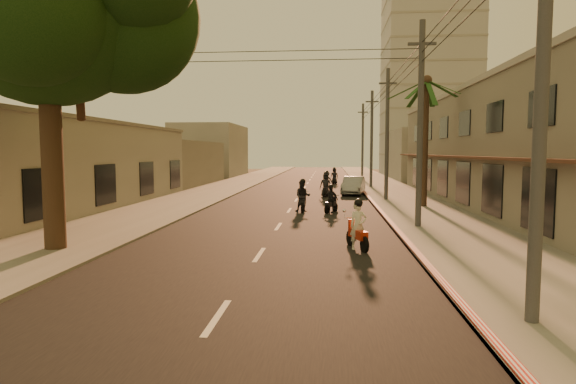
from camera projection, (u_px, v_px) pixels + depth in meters
name	position (u px, v px, depth m)	size (l,w,h in m)	color
ground	(249.00, 270.00, 13.81)	(160.00, 160.00, 0.00)	#383023
road	(296.00, 200.00, 33.67)	(10.00, 140.00, 0.02)	black
sidewalk_right	(405.00, 200.00, 33.03)	(5.00, 140.00, 0.12)	slate
sidewalk_left	(192.00, 198.00, 34.30)	(5.00, 140.00, 0.12)	slate
curb_stripe	(377.00, 208.00, 28.27)	(0.20, 60.00, 0.20)	red
shophouse_row	(516.00, 148.00, 30.20)	(8.80, 34.20, 7.30)	gray
left_building	(56.00, 165.00, 28.68)	(8.20, 24.20, 5.20)	#A19E91
distant_tower	(428.00, 75.00, 66.89)	(12.10, 12.10, 28.00)	#B7B5B2
palm_tree	(427.00, 88.00, 28.42)	(5.00, 5.00, 8.20)	black
utility_poles	(388.00, 105.00, 32.60)	(1.20, 48.26, 9.00)	#38383A
filler_right	(428.00, 155.00, 57.06)	(8.00, 14.00, 6.00)	#A19E91
filler_left_near	(168.00, 163.00, 48.57)	(8.00, 14.00, 4.40)	#A19E91
filler_left_far	(211.00, 151.00, 66.33)	(8.00, 14.00, 7.00)	#A19E91
scooter_red	(358.00, 227.00, 16.64)	(0.96, 1.74, 1.78)	black
scooter_mid_a	(303.00, 197.00, 27.09)	(0.87, 1.91, 1.88)	black
scooter_mid_b	(331.00, 200.00, 26.62)	(1.17, 1.51, 1.59)	black
scooter_far_a	(326.00, 186.00, 35.87)	(0.99, 1.94, 1.91)	black
scooter_far_b	(327.00, 180.00, 44.00)	(1.02, 1.70, 1.67)	black
parked_car	(353.00, 186.00, 37.89)	(2.16, 4.52, 1.43)	#999BA0
scooter_far_c	(334.00, 177.00, 50.02)	(0.96, 1.80, 1.78)	black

